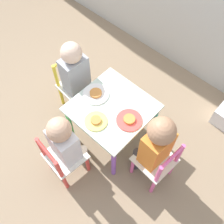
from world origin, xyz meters
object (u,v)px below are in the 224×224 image
Objects in this scene: child_right at (155,144)px; plate_left at (96,94)px; kids_table at (112,112)px; plate_front at (96,121)px; child_left at (76,75)px; child_front at (66,143)px; chair_pink at (157,163)px; chair_yellow at (75,86)px; plate_right at (129,120)px; chair_red at (63,158)px.

plate_left is (-0.58, 0.03, -0.01)m from child_right.
plate_front reaches higher than kids_table.
child_right is 0.83m from child_left.
plate_left reaches higher than kids_table.
child_front is 0.58m from child_left.
chair_pink is 0.67× the size of child_right.
child_right is 1.01× the size of child_left.
kids_table is 3.32× the size of plate_front.
chair_yellow is 0.65m from child_front.
chair_pink is 2.77× the size of plate_right.
child_left is at bearing 172.76° from plate_left.
child_front is 0.43m from plate_left.
kids_table is 0.49m from chair_red.
chair_yellow is at bearing 156.99° from plate_front.
kids_table is at bearing -90.00° from chair_pink.
kids_table is at bearing -0.00° from plate_left.
kids_table is 1.06× the size of chair_red.
plate_front is (-0.47, -0.13, 0.20)m from chair_pink.
plate_left is at bearing 180.00° from kids_table.
chair_pink is 0.72× the size of child_front.
child_front is 0.93× the size of child_right.
child_left is 3.79× the size of plate_left.
child_left is at bearing -48.36° from chair_red.
chair_yellow is at bearing -44.40° from chair_red.
chair_red and chair_yellow have the same top height.
child_front reaches higher than plate_front.
plate_right is 0.93× the size of plate_left.
plate_left is (-0.12, 0.47, 0.20)m from chair_red.
child_front is 4.36× the size of plate_front.
chair_pink is (0.47, -0.03, -0.12)m from kids_table.
plate_left is (-0.16, 0.16, -0.00)m from plate_front.
plate_right is 0.33m from plate_left.
child_front is 0.59m from child_right.
chair_red reaches higher than plate_front.
chair_yellow is at bearing 90.00° from child_left.
plate_right is (-0.31, 0.03, 0.20)m from chair_pink.
child_left is (-0.89, 0.07, 0.20)m from chair_pink.
kids_table is 0.18m from plate_front.
child_left is at bearing -90.06° from chair_pink.
kids_table is 0.18m from plate_right.
child_right is at bearing -3.03° from plate_left.
chair_pink is at bearing 15.34° from plate_front.
plate_front is (-0.41, -0.13, -0.01)m from child_right.
child_right reaches higher than chair_yellow.
child_left is (-0.37, 0.50, 0.20)m from chair_red.
chair_pink is 0.53m from plate_front.
plate_left is (-0.12, 0.41, 0.03)m from child_front.
child_left is 0.25m from plate_left.
plate_left is at bearing -67.55° from child_front.
child_right is at bearing -89.93° from child_left.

